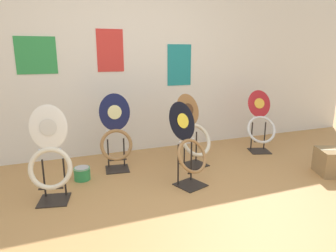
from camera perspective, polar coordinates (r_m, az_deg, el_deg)
ground_plane at (r=2.67m, az=5.24°, el=-17.97°), size 14.00×14.00×0.00m
wall_back at (r=4.26m, az=-7.34°, el=12.32°), size 8.00×0.07×2.60m
toilet_seat_display_white_plain at (r=3.04m, az=-21.53°, el=-5.85°), size 0.43×0.33×0.94m
toilet_seat_display_woodgrain at (r=3.78m, az=5.00°, el=-1.72°), size 0.48×0.47×0.90m
toilet_seat_display_navy_moon at (r=3.65m, az=-9.90°, el=-2.01°), size 0.40×0.31×0.94m
toilet_seat_display_jazz_black at (r=3.19m, az=3.93°, el=-4.02°), size 0.46×0.45×0.90m
toilet_seat_display_crimson_swirl at (r=4.51m, az=17.19°, el=0.56°), size 0.47×0.48×0.87m
paint_can at (r=3.56m, az=-16.04°, el=-8.61°), size 0.18×0.18×0.15m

